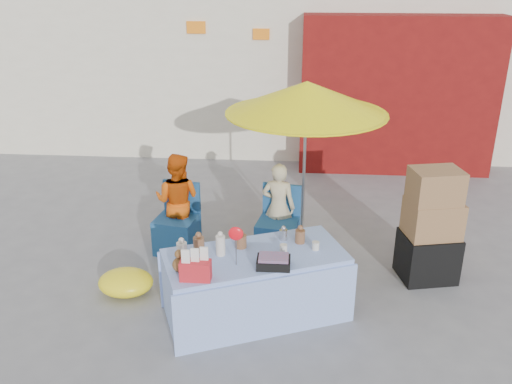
# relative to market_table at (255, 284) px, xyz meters

# --- Properties ---
(ground) EXTENTS (80.00, 80.00, 0.00)m
(ground) POSITION_rel_market_table_xyz_m (-0.16, 0.25, -0.36)
(ground) COLOR slate
(ground) RESTS_ON ground
(market_table) EXTENTS (1.99, 1.46, 1.09)m
(market_table) POSITION_rel_market_table_xyz_m (0.00, 0.00, 0.00)
(market_table) COLOR #9BBDF8
(market_table) RESTS_ON ground
(chair_left) EXTENTS (0.56, 0.55, 0.85)m
(chair_left) POSITION_rel_market_table_xyz_m (-1.07, 1.29, -0.10)
(chair_left) COLOR #1C4E84
(chair_left) RESTS_ON ground
(chair_right) EXTENTS (0.56, 0.55, 0.85)m
(chair_right) POSITION_rel_market_table_xyz_m (0.18, 1.29, -0.10)
(chair_right) COLOR #1C4E84
(chair_right) RESTS_ON ground
(vendor_orange) EXTENTS (0.67, 0.56, 1.23)m
(vendor_orange) POSITION_rel_market_table_xyz_m (-1.07, 1.42, 0.26)
(vendor_orange) COLOR #D5500B
(vendor_orange) RESTS_ON ground
(vendor_beige) EXTENTS (0.46, 0.34, 1.14)m
(vendor_beige) POSITION_rel_market_table_xyz_m (0.18, 1.42, 0.21)
(vendor_beige) COLOR #C4B58B
(vendor_beige) RESTS_ON ground
(umbrella) EXTENTS (1.90, 1.90, 2.09)m
(umbrella) POSITION_rel_market_table_xyz_m (0.48, 1.57, 1.54)
(umbrella) COLOR gray
(umbrella) RESTS_ON ground
(box_stack) EXTENTS (0.68, 0.60, 1.32)m
(box_stack) POSITION_rel_market_table_xyz_m (1.89, 0.86, 0.25)
(box_stack) COLOR black
(box_stack) RESTS_ON ground
(tarp_bundle) EXTENTS (0.71, 0.63, 0.27)m
(tarp_bundle) POSITION_rel_market_table_xyz_m (-1.42, 0.27, -0.22)
(tarp_bundle) COLOR yellow
(tarp_bundle) RESTS_ON ground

